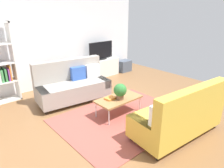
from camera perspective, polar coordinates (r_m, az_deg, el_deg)
ground_plane at (r=5.06m, az=0.77°, el=-7.91°), size 7.68×7.68×0.00m
wall_far at (r=6.86m, az=-15.40°, el=11.71°), size 6.40×0.12×2.90m
area_rug at (r=4.84m, az=3.02°, el=-9.30°), size 2.90×2.20×0.01m
couch_beige at (r=5.65m, az=-10.82°, el=-0.21°), size 2.00×1.09×1.10m
couch_green at (r=4.21m, az=18.19°, el=-8.35°), size 1.98×1.03×1.10m
coffee_table at (r=4.82m, az=1.86°, el=-4.23°), size 1.10×0.56×0.42m
tv_console at (r=7.62m, az=-3.10°, el=4.50°), size 1.40×0.44×0.64m
tv at (r=7.46m, az=-3.09°, el=9.15°), size 1.00×0.20×0.64m
storage_trunk at (r=8.28m, az=3.34°, el=5.07°), size 0.52×0.40×0.44m
potted_plant at (r=4.67m, az=2.25°, el=-1.90°), size 0.30×0.30×0.38m
table_book_0 at (r=4.76m, az=-0.49°, el=-3.97°), size 0.25×0.20×0.04m
vase_0 at (r=7.23m, az=-7.03°, el=6.67°), size 0.12×0.12×0.13m
bottle_0 at (r=7.24m, az=-5.48°, el=7.16°), size 0.06×0.06×0.23m
bottle_1 at (r=7.31m, az=-4.80°, el=7.00°), size 0.05×0.05×0.15m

